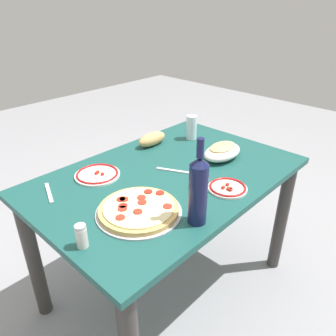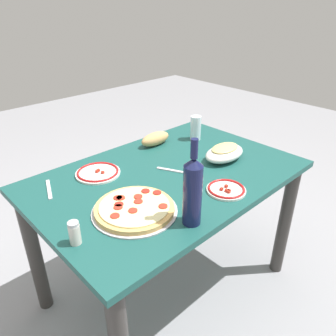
{
  "view_description": "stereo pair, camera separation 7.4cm",
  "coord_description": "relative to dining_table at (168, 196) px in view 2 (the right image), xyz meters",
  "views": [
    {
      "loc": [
        1.0,
        0.94,
        1.49
      ],
      "look_at": [
        0.0,
        0.0,
        0.77
      ],
      "focal_mm": 35.15,
      "sensor_mm": 36.0,
      "label": 1
    },
    {
      "loc": [
        0.94,
        1.0,
        1.49
      ],
      "look_at": [
        0.0,
        0.0,
        0.77
      ],
      "focal_mm": 35.15,
      "sensor_mm": 36.0,
      "label": 2
    }
  ],
  "objects": [
    {
      "name": "baked_pasta_dish",
      "position": [
        -0.31,
        0.09,
        0.17
      ],
      "size": [
        0.24,
        0.15,
        0.08
      ],
      "color": "white",
      "rests_on": "dining_table"
    },
    {
      "name": "bread_loaf",
      "position": [
        -0.18,
        -0.3,
        0.16
      ],
      "size": [
        0.19,
        0.08,
        0.07
      ],
      "primitive_type": "ellipsoid",
      "color": "tan",
      "rests_on": "dining_table"
    },
    {
      "name": "ground_plane",
      "position": [
        0.0,
        0.0,
        -0.61
      ],
      "size": [
        8.0,
        8.0,
        0.0
      ],
      "primitive_type": "plane",
      "color": "gray",
      "rests_on": "ground"
    },
    {
      "name": "dining_table",
      "position": [
        0.0,
        0.0,
        0.0
      ],
      "size": [
        1.26,
        0.84,
        0.74
      ],
      "color": "#194C47",
      "rests_on": "ground"
    },
    {
      "name": "fork_left",
      "position": [
        -0.04,
        -0.0,
        0.13
      ],
      "size": [
        0.09,
        0.16,
        0.0
      ],
      "primitive_type": "cube",
      "rotation": [
        0.0,
        0.0,
        5.16
      ],
      "color": "#B7B7BC",
      "rests_on": "dining_table"
    },
    {
      "name": "side_plate_far",
      "position": [
        -0.07,
        0.29,
        0.14
      ],
      "size": [
        0.17,
        0.17,
        0.02
      ],
      "color": "white",
      "rests_on": "dining_table"
    },
    {
      "name": "water_glass",
      "position": [
        -0.41,
        -0.2,
        0.2
      ],
      "size": [
        0.06,
        0.06,
        0.14
      ],
      "primitive_type": "cylinder",
      "color": "silver",
      "rests_on": "dining_table"
    },
    {
      "name": "wine_bottle",
      "position": [
        0.2,
        0.34,
        0.27
      ],
      "size": [
        0.07,
        0.07,
        0.34
      ],
      "color": "#141942",
      "rests_on": "dining_table"
    },
    {
      "name": "spice_shaker",
      "position": [
        0.57,
        0.14,
        0.17
      ],
      "size": [
        0.04,
        0.04,
        0.09
      ],
      "color": "silver",
      "rests_on": "dining_table"
    },
    {
      "name": "pepperoni_pizza",
      "position": [
        0.31,
        0.14,
        0.14
      ],
      "size": [
        0.34,
        0.34,
        0.03
      ],
      "color": "#B7B7BC",
      "rests_on": "dining_table"
    },
    {
      "name": "side_plate_near",
      "position": [
        0.25,
        -0.22,
        0.14
      ],
      "size": [
        0.21,
        0.21,
        0.02
      ],
      "color": "white",
      "rests_on": "dining_table"
    },
    {
      "name": "fork_right",
      "position": [
        0.48,
        -0.25,
        0.13
      ],
      "size": [
        0.08,
        0.16,
        0.0
      ],
      "primitive_type": "cube",
      "rotation": [
        0.0,
        0.0,
        1.2
      ],
      "color": "#B7B7BC",
      "rests_on": "dining_table"
    }
  ]
}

